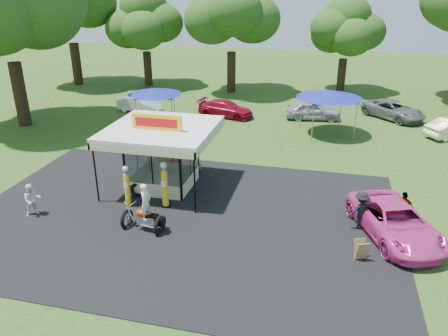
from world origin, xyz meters
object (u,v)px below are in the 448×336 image
at_px(gas_station_kiosk, 163,156).
at_px(bg_car_b, 226,109).
at_px(spectator_east_a, 361,210).
at_px(bg_car_a, 140,105).
at_px(motorcycle, 145,212).
at_px(spectator_east_b, 403,208).
at_px(tent_east, 329,94).
at_px(pink_sedan, 395,221).
at_px(bg_car_d, 394,110).
at_px(bg_car_c, 313,110).
at_px(spectator_west, 32,200).
at_px(tent_west, 155,91).
at_px(a_frame_sign, 361,250).
at_px(kiosk_car, 178,163).
at_px(gas_pump_left, 127,187).
at_px(gas_pump_right, 165,186).

xyz_separation_m(gas_station_kiosk, bg_car_b, (0.13, 13.81, -1.11)).
xyz_separation_m(spectator_east_a, bg_car_a, (-17.38, 15.48, -0.23)).
relative_size(motorcycle, bg_car_a, 0.59).
height_order(spectator_east_b, tent_east, tent_east).
bearing_deg(bg_car_a, pink_sedan, -117.36).
distance_m(bg_car_a, bg_car_d, 20.99).
height_order(spectator_east_b, bg_car_c, spectator_east_b).
height_order(spectator_west, spectator_east_b, spectator_east_b).
distance_m(pink_sedan, bg_car_a, 24.62).
xyz_separation_m(spectator_west, tent_east, (13.18, 15.70, 2.13)).
relative_size(bg_car_d, tent_west, 1.27).
relative_size(a_frame_sign, kiosk_car, 0.30).
distance_m(kiosk_car, bg_car_a, 13.35).
distance_m(gas_pump_left, spectator_west, 4.41).
xyz_separation_m(spectator_east_a, bg_car_d, (3.38, 18.55, -0.17)).
bearing_deg(bg_car_d, tent_east, -179.96).
relative_size(spectator_west, tent_west, 0.39).
distance_m(gas_station_kiosk, bg_car_c, 16.40).
relative_size(kiosk_car, bg_car_b, 0.61).
xyz_separation_m(motorcycle, tent_east, (7.45, 15.75, 2.01)).
height_order(spectator_west, spectator_east_a, spectator_east_a).
height_order(pink_sedan, bg_car_a, pink_sedan).
bearing_deg(gas_station_kiosk, a_frame_sign, -24.67).
xyz_separation_m(spectator_west, bg_car_b, (5.00, 18.31, -0.13)).
distance_m(gas_station_kiosk, spectator_west, 6.70).
bearing_deg(spectator_east_a, gas_station_kiosk, -40.89).
distance_m(gas_pump_right, spectator_east_b, 11.13).
height_order(spectator_east_b, bg_car_d, spectator_east_b).
bearing_deg(kiosk_car, spectator_east_b, -106.07).
bearing_deg(tent_east, bg_car_d, 45.50).
height_order(bg_car_a, bg_car_b, bg_car_b).
bearing_deg(gas_station_kiosk, kiosk_car, 90.00).
distance_m(gas_station_kiosk, spectator_east_b, 12.11).
bearing_deg(kiosk_car, gas_station_kiosk, -180.00).
bearing_deg(spectator_east_b, bg_car_d, -114.66).
relative_size(kiosk_car, pink_sedan, 0.52).
xyz_separation_m(gas_station_kiosk, bg_car_c, (7.14, 14.73, -1.05)).
bearing_deg(bg_car_a, gas_pump_left, -145.41).
relative_size(spectator_east_b, bg_car_c, 0.37).
bearing_deg(a_frame_sign, kiosk_car, 125.18).
distance_m(gas_pump_right, a_frame_sign, 9.47).
xyz_separation_m(gas_pump_left, spectator_east_b, (12.90, 1.35, -0.23)).
distance_m(gas_pump_right, bg_car_c, 18.09).
relative_size(gas_pump_left, spectator_east_a, 1.21).
relative_size(pink_sedan, bg_car_b, 1.16).
bearing_deg(tent_west, pink_sedan, -38.83).
bearing_deg(spectator_west, bg_car_d, 3.57).
height_order(gas_pump_right, kiosk_car, gas_pump_right).
xyz_separation_m(gas_pump_left, tent_west, (-3.73, 13.12, 1.55)).
distance_m(tent_west, tent_east, 12.96).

